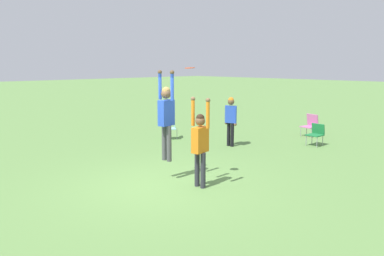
{
  "coord_description": "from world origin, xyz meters",
  "views": [
    {
      "loc": [
        6.63,
        -5.43,
        2.8
      ],
      "look_at": [
        0.25,
        0.68,
        1.3
      ],
      "focal_mm": 35.0,
      "sensor_mm": 36.0,
      "label": 1
    }
  ],
  "objects_px": {
    "camping_chair_0": "(171,126)",
    "camping_chair_2": "(316,133)",
    "camping_chair_1": "(311,124)",
    "person_spectator_near": "(231,117)",
    "person_jumping": "(166,113)",
    "frisbee": "(190,68)",
    "person_defending": "(200,140)"
  },
  "relations": [
    {
      "from": "camping_chair_0",
      "to": "camping_chair_2",
      "type": "xyz_separation_m",
      "value": [
        4.39,
        2.89,
        -0.04
      ]
    },
    {
      "from": "camping_chair_1",
      "to": "person_spectator_near",
      "type": "xyz_separation_m",
      "value": [
        -0.97,
        -3.73,
        0.53
      ]
    },
    {
      "from": "person_jumping",
      "to": "camping_chair_0",
      "type": "distance_m",
      "value": 5.22
    },
    {
      "from": "person_jumping",
      "to": "camping_chair_2",
      "type": "relative_size",
      "value": 2.91
    },
    {
      "from": "frisbee",
      "to": "person_defending",
      "type": "bearing_deg",
      "value": -6.21
    },
    {
      "from": "person_jumping",
      "to": "camping_chair_0",
      "type": "relative_size",
      "value": 2.68
    },
    {
      "from": "camping_chair_0",
      "to": "camping_chair_1",
      "type": "bearing_deg",
      "value": -89.56
    },
    {
      "from": "frisbee",
      "to": "camping_chair_0",
      "type": "bearing_deg",
      "value": 144.02
    },
    {
      "from": "camping_chair_0",
      "to": "camping_chair_1",
      "type": "xyz_separation_m",
      "value": [
        3.37,
        4.36,
        -0.01
      ]
    },
    {
      "from": "person_defending",
      "to": "camping_chair_0",
      "type": "relative_size",
      "value": 2.53
    },
    {
      "from": "person_jumping",
      "to": "camping_chair_1",
      "type": "height_order",
      "value": "person_jumping"
    },
    {
      "from": "person_defending",
      "to": "camping_chair_1",
      "type": "height_order",
      "value": "person_defending"
    },
    {
      "from": "camping_chair_0",
      "to": "frisbee",
      "type": "bearing_deg",
      "value": -177.84
    },
    {
      "from": "person_jumping",
      "to": "camping_chair_2",
      "type": "bearing_deg",
      "value": -14.6
    },
    {
      "from": "frisbee",
      "to": "person_spectator_near",
      "type": "relative_size",
      "value": 0.14
    },
    {
      "from": "person_jumping",
      "to": "camping_chair_1",
      "type": "relative_size",
      "value": 2.56
    },
    {
      "from": "person_jumping",
      "to": "person_defending",
      "type": "xyz_separation_m",
      "value": [
        1.0,
        0.16,
        -0.55
      ]
    },
    {
      "from": "person_defending",
      "to": "camping_chair_0",
      "type": "distance_m",
      "value": 5.81
    },
    {
      "from": "person_jumping",
      "to": "camping_chair_1",
      "type": "distance_m",
      "value": 7.85
    },
    {
      "from": "frisbee",
      "to": "camping_chair_2",
      "type": "relative_size",
      "value": 0.31
    },
    {
      "from": "frisbee",
      "to": "person_spectator_near",
      "type": "height_order",
      "value": "frisbee"
    },
    {
      "from": "frisbee",
      "to": "camping_chair_2",
      "type": "bearing_deg",
      "value": 90.04
    },
    {
      "from": "person_defending",
      "to": "frisbee",
      "type": "relative_size",
      "value": 8.97
    },
    {
      "from": "person_defending",
      "to": "camping_chair_1",
      "type": "distance_m",
      "value": 7.75
    },
    {
      "from": "camping_chair_0",
      "to": "camping_chair_1",
      "type": "height_order",
      "value": "camping_chair_1"
    },
    {
      "from": "frisbee",
      "to": "camping_chair_1",
      "type": "bearing_deg",
      "value": 97.75
    },
    {
      "from": "frisbee",
      "to": "camping_chair_1",
      "type": "xyz_separation_m",
      "value": [
        -1.03,
        7.55,
        -2.24
      ]
    },
    {
      "from": "person_jumping",
      "to": "camping_chair_2",
      "type": "distance_m",
      "value": 6.42
    },
    {
      "from": "camping_chair_1",
      "to": "person_spectator_near",
      "type": "height_order",
      "value": "person_spectator_near"
    },
    {
      "from": "person_jumping",
      "to": "person_defending",
      "type": "distance_m",
      "value": 1.15
    },
    {
      "from": "camping_chair_1",
      "to": "camping_chair_2",
      "type": "distance_m",
      "value": 1.8
    },
    {
      "from": "person_jumping",
      "to": "camping_chair_1",
      "type": "bearing_deg",
      "value": -6.0
    }
  ]
}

